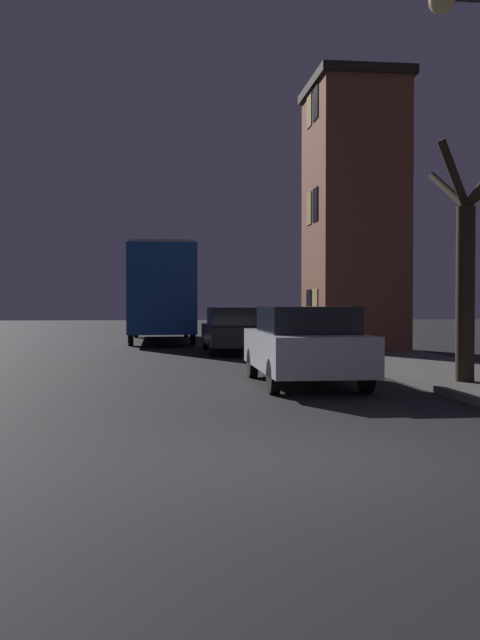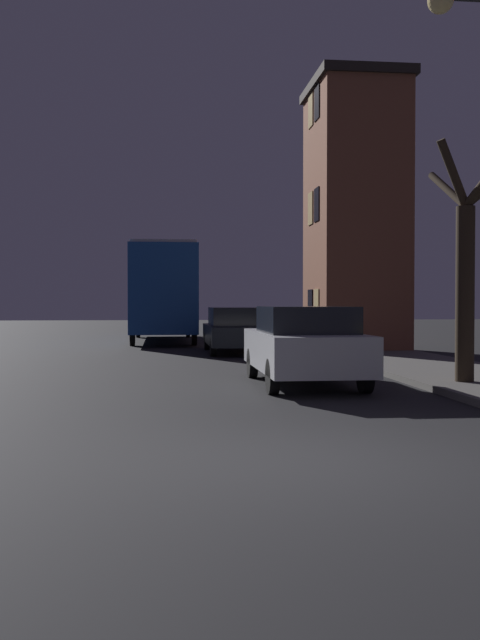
% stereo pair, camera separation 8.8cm
% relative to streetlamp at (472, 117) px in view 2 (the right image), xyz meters
% --- Properties ---
extents(ground_plane, '(120.00, 120.00, 0.00)m').
position_rel_streetlamp_xyz_m(ground_plane, '(-3.66, -4.19, -4.69)').
color(ground_plane, black).
extents(brick_building, '(3.05, 3.95, 8.92)m').
position_rel_streetlamp_xyz_m(brick_building, '(1.34, 12.07, -0.08)').
color(brick_building, brown).
rests_on(brick_building, sidewalk).
extents(streetlamp, '(1.18, 0.43, 6.67)m').
position_rel_streetlamp_xyz_m(streetlamp, '(0.00, 0.00, 0.00)').
color(streetlamp, '#28282B').
rests_on(streetlamp, sidewalk).
extents(bare_tree, '(1.64, 2.21, 4.56)m').
position_rel_streetlamp_xyz_m(bare_tree, '(0.61, 1.63, -2.43)').
color(bare_tree, '#2D2319').
rests_on(bare_tree, sidewalk).
extents(bus, '(2.53, 10.00, 3.90)m').
position_rel_streetlamp_xyz_m(bus, '(-5.06, 18.97, -2.39)').
color(bus, '#194793').
rests_on(bus, ground).
extents(car_near_lane, '(1.86, 4.39, 1.55)m').
position_rel_streetlamp_xyz_m(car_near_lane, '(-2.33, 2.43, -3.88)').
color(car_near_lane, '#B7BABF').
rests_on(car_near_lane, ground).
extents(car_mid_lane, '(1.71, 4.69, 1.47)m').
position_rel_streetlamp_xyz_m(car_mid_lane, '(-2.81, 11.59, -3.94)').
color(car_mid_lane, black).
rests_on(car_mid_lane, ground).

